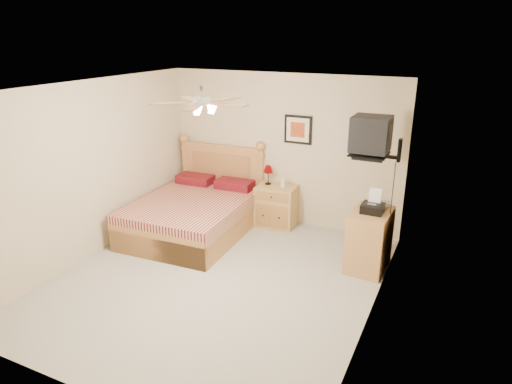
{
  "coord_description": "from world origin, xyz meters",
  "views": [
    {
      "loc": [
        2.74,
        -4.58,
        3.12
      ],
      "look_at": [
        0.15,
        0.9,
        0.97
      ],
      "focal_mm": 32.0,
      "sensor_mm": 36.0,
      "label": 1
    }
  ],
  "objects": [
    {
      "name": "fax_machine",
      "position": [
        1.74,
        1.16,
        0.99
      ],
      "size": [
        0.29,
        0.31,
        0.31
      ],
      "primitive_type": null,
      "rotation": [
        0.0,
        0.0,
        -0.01
      ],
      "color": "black",
      "rests_on": "dresser"
    },
    {
      "name": "wall_back",
      "position": [
        0.0,
        2.25,
        1.25
      ],
      "size": [
        4.0,
        0.04,
        2.5
      ],
      "primitive_type": "cube",
      "color": "beige",
      "rests_on": "ground"
    },
    {
      "name": "dresser",
      "position": [
        1.73,
        1.18,
        0.42
      ],
      "size": [
        0.53,
        0.73,
        0.84
      ],
      "primitive_type": "cube",
      "rotation": [
        0.0,
        0.0,
        -0.05
      ],
      "color": "tan",
      "rests_on": "ground"
    },
    {
      "name": "ceiling_fan",
      "position": [
        0.0,
        -0.2,
        2.36
      ],
      "size": [
        1.14,
        1.14,
        0.28
      ],
      "primitive_type": null,
      "color": "silver",
      "rests_on": "ceiling"
    },
    {
      "name": "bed",
      "position": [
        -1.08,
        1.12,
        0.69
      ],
      "size": [
        1.7,
        2.19,
        1.37
      ],
      "primitive_type": null,
      "rotation": [
        0.0,
        0.0,
        0.04
      ],
      "color": "#B5763B",
      "rests_on": "ground"
    },
    {
      "name": "ceiling",
      "position": [
        0.0,
        0.0,
        2.5
      ],
      "size": [
        4.0,
        4.5,
        0.04
      ],
      "primitive_type": "cube",
      "color": "white",
      "rests_on": "ground"
    },
    {
      "name": "framed_picture",
      "position": [
        0.27,
        2.23,
        1.62
      ],
      "size": [
        0.46,
        0.04,
        0.46
      ],
      "primitive_type": "cube",
      "color": "black",
      "rests_on": "wall_back"
    },
    {
      "name": "table_lamp",
      "position": [
        -0.16,
        2.04,
        0.86
      ],
      "size": [
        0.19,
        0.19,
        0.32
      ],
      "primitive_type": null,
      "rotation": [
        0.0,
        0.0,
        -0.07
      ],
      "color": "#630205",
      "rests_on": "nightstand"
    },
    {
      "name": "magazine_lower",
      "position": [
        1.7,
        1.42,
        0.85
      ],
      "size": [
        0.29,
        0.34,
        0.03
      ],
      "primitive_type": "imported",
      "rotation": [
        0.0,
        0.0,
        -0.3
      ],
      "color": "#B0A38B",
      "rests_on": "dresser"
    },
    {
      "name": "wall_right",
      "position": [
        2.0,
        0.0,
        1.25
      ],
      "size": [
        0.04,
        4.5,
        2.5
      ],
      "primitive_type": "cube",
      "color": "beige",
      "rests_on": "ground"
    },
    {
      "name": "wall_front",
      "position": [
        0.0,
        -2.25,
        1.25
      ],
      "size": [
        4.0,
        0.04,
        2.5
      ],
      "primitive_type": "cube",
      "color": "beige",
      "rests_on": "ground"
    },
    {
      "name": "wall_left",
      "position": [
        -2.0,
        0.0,
        1.25
      ],
      "size": [
        0.04,
        4.5,
        2.5
      ],
      "primitive_type": "cube",
      "color": "beige",
      "rests_on": "ground"
    },
    {
      "name": "wall_tv",
      "position": [
        1.75,
        1.34,
        1.81
      ],
      "size": [
        0.56,
        0.46,
        0.58
      ],
      "primitive_type": null,
      "color": "black",
      "rests_on": "wall_right"
    },
    {
      "name": "lotion_bottle",
      "position": [
        0.13,
        1.98,
        0.81
      ],
      "size": [
        0.09,
        0.09,
        0.23
      ],
      "primitive_type": "imported",
      "rotation": [
        0.0,
        0.0,
        0.04
      ],
      "color": "silver",
      "rests_on": "nightstand"
    },
    {
      "name": "magazine_upper",
      "position": [
        1.7,
        1.43,
        0.88
      ],
      "size": [
        0.22,
        0.29,
        0.02
      ],
      "primitive_type": "imported",
      "rotation": [
        0.0,
        0.0,
        -0.05
      ],
      "color": "gray",
      "rests_on": "magazine_lower"
    },
    {
      "name": "nightstand",
      "position": [
        0.01,
        2.0,
        0.35
      ],
      "size": [
        0.67,
        0.52,
        0.69
      ],
      "primitive_type": "cube",
      "rotation": [
        0.0,
        0.0,
        0.06
      ],
      "color": "tan",
      "rests_on": "ground"
    },
    {
      "name": "floor",
      "position": [
        0.0,
        0.0,
        0.0
      ],
      "size": [
        4.5,
        4.5,
        0.0
      ],
      "primitive_type": "plane",
      "color": "#AAA599",
      "rests_on": "ground"
    }
  ]
}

